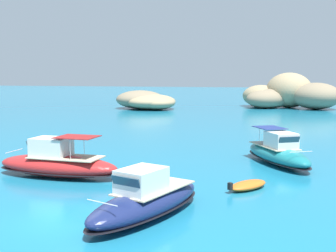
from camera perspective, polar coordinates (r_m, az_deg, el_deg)
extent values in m
plane|color=#197093|center=(18.62, -13.18, -12.15)|extent=(400.00, 400.00, 0.00)
ellipsoid|color=#84755B|center=(80.87, 13.90, 3.65)|extent=(9.24, 9.10, 3.58)
ellipsoid|color=#9E8966|center=(83.43, 12.38, 3.98)|extent=(9.91, 9.98, 4.16)
ellipsoid|color=#84755B|center=(79.65, 12.94, 3.53)|extent=(9.24, 8.87, 3.31)
ellipsoid|color=#9E8966|center=(82.38, 15.94, 4.66)|extent=(11.33, 12.04, 6.51)
ellipsoid|color=#84755B|center=(79.72, 19.26, 3.83)|extent=(11.62, 11.95, 4.72)
ellipsoid|color=#84755B|center=(77.11, -3.77, 3.58)|extent=(12.25, 12.21, 3.30)
ellipsoid|color=#9E8966|center=(75.31, -2.20, 3.28)|extent=(10.20, 10.99, 2.68)
ellipsoid|color=#9E8966|center=(74.71, -1.62, 3.16)|extent=(9.50, 10.21, 2.44)
ellipsoid|color=navy|center=(18.41, -2.85, -10.22)|extent=(4.34, 7.44, 1.21)
ellipsoid|color=black|center=(18.49, -2.85, -11.03)|extent=(4.43, 7.59, 0.15)
cube|color=#C6B793|center=(18.68, -1.87, -8.32)|extent=(2.99, 4.30, 0.06)
cube|color=silver|center=(17.85, -3.56, -7.29)|extent=(2.06, 2.37, 1.00)
cube|color=#2D4756|center=(17.06, -5.67, -7.63)|extent=(1.39, 0.67, 0.53)
cylinder|color=silver|center=(16.16, -8.87, -10.16)|extent=(1.43, 0.52, 0.04)
ellipsoid|color=red|center=(26.15, -14.62, -5.19)|extent=(7.79, 2.60, 1.31)
ellipsoid|color=black|center=(26.21, -14.61, -5.82)|extent=(7.95, 2.65, 0.16)
cube|color=#C6B793|center=(25.74, -13.56, -4.08)|extent=(4.31, 2.12, 0.06)
cube|color=silver|center=(26.14, -15.42, -2.70)|extent=(2.22, 1.70, 1.08)
cube|color=#2D4756|center=(26.73, -17.42, -2.33)|extent=(0.31, 1.51, 0.58)
cylinder|color=silver|center=(27.69, -19.98, -3.16)|extent=(0.10, 1.62, 0.04)
cube|color=maroon|center=(25.16, -12.13, -1.44)|extent=(2.38, 1.89, 0.04)
cylinder|color=silver|center=(24.56, -13.01, -3.12)|extent=(0.03, 0.03, 1.23)
cylinder|color=silver|center=(25.95, -11.22, -2.55)|extent=(0.03, 0.03, 1.23)
ellipsoid|color=#19727A|center=(29.85, 14.54, -3.76)|extent=(5.50, 7.51, 1.25)
ellipsoid|color=black|center=(29.90, 14.52, -4.29)|extent=(5.61, 7.66, 0.15)
cube|color=#C6B793|center=(30.24, 14.07, -2.59)|extent=(3.61, 4.45, 0.06)
cube|color=silver|center=(29.36, 14.95, -1.82)|extent=(2.35, 2.55, 1.03)
cube|color=#2D4756|center=(28.44, 15.97, -1.92)|extent=(1.37, 0.91, 0.55)
cylinder|color=silver|center=(27.29, 17.46, -3.33)|extent=(1.37, 0.78, 0.04)
cube|color=navy|center=(30.72, 13.49, -0.21)|extent=(2.58, 2.77, 0.04)
cylinder|color=silver|center=(31.16, 14.72, -1.24)|extent=(0.03, 0.03, 1.18)
cylinder|color=silver|center=(30.45, 12.17, -1.35)|extent=(0.03, 0.03, 1.18)
ellipsoid|color=orange|center=(23.04, 10.70, -7.82)|extent=(2.40, 2.76, 0.44)
cube|color=#9E998E|center=(23.03, 10.70, -7.67)|extent=(1.55, 1.83, 0.06)
cube|color=black|center=(21.97, 8.35, -8.01)|extent=(0.28, 0.28, 0.36)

